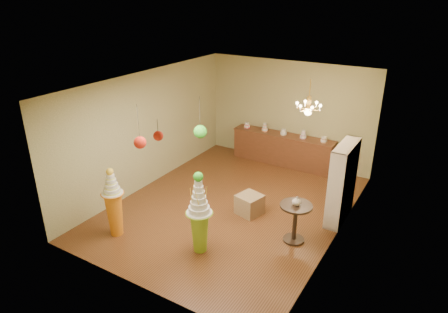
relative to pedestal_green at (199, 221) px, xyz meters
The scene contains 17 objects.
floor 1.97m from the pedestal_green, 99.99° to the left, with size 6.50×6.50×0.00m, color #563017.
ceiling 2.97m from the pedestal_green, 99.99° to the left, with size 6.50×6.50×0.00m, color white.
wall_back 5.15m from the pedestal_green, 93.62° to the left, with size 5.00×0.04×3.00m, color tan.
wall_front 1.68m from the pedestal_green, 102.65° to the right, with size 5.00×0.04×3.00m, color tan.
wall_left 3.46m from the pedestal_green, 147.16° to the left, with size 0.04×6.50×3.00m, color tan.
wall_right 2.96m from the pedestal_green, 39.88° to the left, with size 0.04×6.50×3.00m, color tan.
pedestal_green is the anchor object (origin of this frame).
pedestal_orange 1.90m from the pedestal_green, 166.43° to the right, with size 0.52×0.52×1.54m.
burlap_riser 1.82m from the pedestal_green, 84.03° to the left, with size 0.52×0.52×0.47m, color #91764F.
sideboard 4.81m from the pedestal_green, 93.83° to the left, with size 3.04×0.54×1.16m.
shelving_unit 3.31m from the pedestal_green, 52.41° to the left, with size 0.33×1.20×1.80m.
round_table 1.96m from the pedestal_green, 40.66° to the left, with size 0.77×0.77×0.85m.
vase 1.97m from the pedestal_green, 40.66° to the left, with size 0.18×0.18×0.19m, color beige.
pom_red_left 1.92m from the pedestal_green, 150.92° to the right, with size 0.23×0.23×0.82m.
pom_green_mid 1.73m from the pedestal_green, 119.01° to the left, with size 0.26×0.26×0.82m.
pom_red_right 2.28m from the pedestal_green, 92.41° to the right, with size 0.16×0.16×0.35m.
chandelier 3.58m from the pedestal_green, 72.62° to the left, with size 0.68×0.68×0.85m.
Camera 1 is at (4.16, -7.26, 4.85)m, focal length 32.00 mm.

